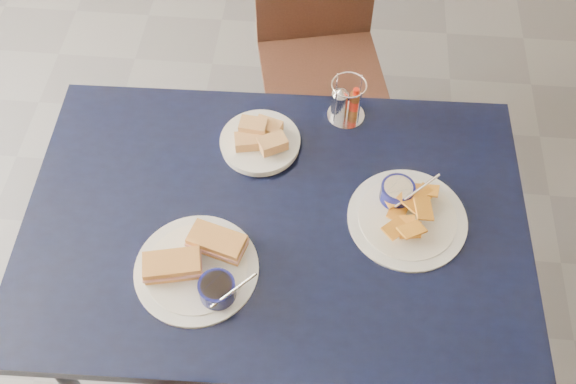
# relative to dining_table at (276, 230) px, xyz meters

# --- Properties ---
(ground) EXTENTS (6.00, 6.00, 0.00)m
(ground) POSITION_rel_dining_table_xyz_m (-0.07, 0.05, -0.69)
(ground) COLOR #56575C
(ground) RESTS_ON ground
(dining_table) EXTENTS (1.35, 0.92, 0.75)m
(dining_table) POSITION_rel_dining_table_xyz_m (0.00, 0.00, 0.00)
(dining_table) COLOR black
(dining_table) RESTS_ON ground
(chair_far) EXTENTS (0.52, 0.51, 0.93)m
(chair_far) POSITION_rel_dining_table_xyz_m (0.08, 0.93, -0.16)
(chair_far) COLOR black
(chair_far) RESTS_ON ground
(sandwich_plate) EXTENTS (0.32, 0.31, 0.12)m
(sandwich_plate) POSITION_rel_dining_table_xyz_m (-0.17, -0.17, 0.08)
(sandwich_plate) COLOR white
(sandwich_plate) RESTS_ON dining_table
(plantain_plate) EXTENTS (0.31, 0.31, 0.12)m
(plantain_plate) POSITION_rel_dining_table_xyz_m (0.34, 0.04, 0.08)
(plantain_plate) COLOR white
(plantain_plate) RESTS_ON dining_table
(bread_basket) EXTENTS (0.22, 0.22, 0.07)m
(bread_basket) POSITION_rel_dining_table_xyz_m (-0.07, 0.24, 0.08)
(bread_basket) COLOR white
(bread_basket) RESTS_ON dining_table
(condiment_caddy) EXTENTS (0.11, 0.11, 0.14)m
(condiment_caddy) POSITION_rel_dining_table_xyz_m (0.17, 0.37, 0.12)
(condiment_caddy) COLOR silver
(condiment_caddy) RESTS_ON dining_table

